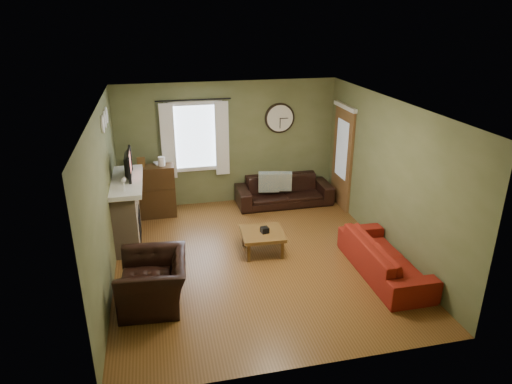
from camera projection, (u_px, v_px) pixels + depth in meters
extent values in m
cube|color=brown|center=(255.00, 258.00, 7.73)|extent=(4.60, 5.20, 0.00)
cube|color=white|center=(255.00, 105.00, 6.77)|extent=(4.60, 5.20, 0.00)
cube|color=#5F663E|center=(105.00, 199.00, 6.78)|extent=(0.00, 5.20, 2.60)
cube|color=#5F663E|center=(388.00, 176.00, 7.72)|extent=(0.00, 5.20, 2.60)
cube|color=#5F663E|center=(228.00, 144.00, 9.60)|extent=(4.60, 0.00, 2.60)
cube|color=#5F663E|center=(308.00, 272.00, 4.89)|extent=(4.60, 0.00, 2.60)
cube|color=tan|center=(127.00, 213.00, 8.14)|extent=(0.40, 1.40, 1.10)
cube|color=black|center=(139.00, 224.00, 8.27)|extent=(0.04, 0.60, 0.55)
cube|color=white|center=(125.00, 182.00, 7.93)|extent=(0.58, 1.60, 0.08)
imported|color=black|center=(125.00, 167.00, 7.99)|extent=(0.08, 0.60, 0.35)
cube|color=#994C3F|center=(130.00, 164.00, 7.98)|extent=(0.02, 0.62, 0.36)
cylinder|color=white|center=(103.00, 124.00, 7.16)|extent=(0.28, 0.28, 0.03)
cylinder|color=white|center=(105.00, 119.00, 7.47)|extent=(0.28, 0.28, 0.03)
cylinder|color=white|center=(106.00, 115.00, 7.79)|extent=(0.28, 0.28, 0.03)
cylinder|color=black|center=(193.00, 100.00, 8.99)|extent=(0.03, 0.03, 1.50)
cube|color=white|center=(168.00, 142.00, 9.18)|extent=(0.28, 0.04, 1.55)
cube|color=white|center=(222.00, 139.00, 9.41)|extent=(0.28, 0.04, 1.55)
cube|color=brown|center=(342.00, 158.00, 9.48)|extent=(0.05, 0.90, 2.10)
imported|color=brown|center=(155.00, 169.00, 9.10)|extent=(0.24, 0.28, 0.02)
imported|color=black|center=(284.00, 191.00, 9.82)|extent=(2.03, 0.80, 0.59)
cube|color=#8E9D95|center=(282.00, 181.00, 9.65)|extent=(0.44, 0.23, 0.42)
cube|color=#8E9D95|center=(269.00, 182.00, 9.60)|extent=(0.46, 0.21, 0.44)
imported|color=maroon|center=(385.00, 257.00, 7.19)|extent=(0.77, 1.97, 0.58)
imported|color=black|center=(154.00, 281.00, 6.45)|extent=(1.01, 1.14, 0.70)
cube|color=black|center=(265.00, 231.00, 7.79)|extent=(0.14, 0.14, 0.10)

